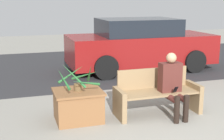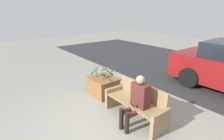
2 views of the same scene
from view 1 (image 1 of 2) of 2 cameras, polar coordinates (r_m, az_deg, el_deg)
The scene contains 7 objects.
ground_plane at distance 5.49m, azimuth 10.68°, elevation -10.62°, with size 30.00×30.00×0.00m, color gray.
road_surface at distance 10.52m, azimuth -3.78°, elevation 0.98°, with size 20.00×6.00×0.01m, color #2D2D30.
bench at distance 6.06m, azimuth 8.19°, elevation -4.24°, with size 1.64×0.57×0.85m.
person_seated at distance 5.92m, azimuth 10.98°, elevation -2.25°, with size 0.41×0.63×1.20m.
planter_box at distance 5.71m, azimuth -6.20°, elevation -6.28°, with size 0.86×0.74×0.56m.
potted_plant at distance 5.57m, azimuth -6.22°, elevation -1.64°, with size 0.74×0.78×0.54m.
parked_car at distance 9.70m, azimuth 5.14°, elevation 4.64°, with size 4.47×1.98×1.59m.
Camera 1 is at (-2.45, -4.41, 2.17)m, focal length 50.00 mm.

